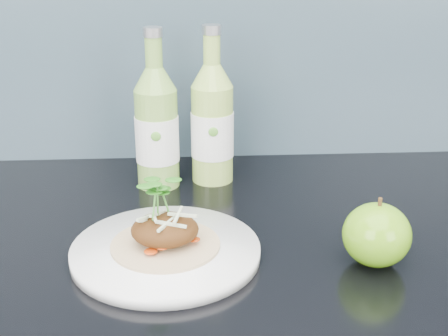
{
  "coord_description": "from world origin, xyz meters",
  "views": [
    {
      "loc": [
        -0.07,
        0.88,
        1.31
      ],
      "look_at": [
        -0.02,
        1.66,
        1.0
      ],
      "focal_mm": 50.0,
      "sensor_mm": 36.0,
      "label": 1
    }
  ],
  "objects_px": {
    "dinner_plate": "(166,251)",
    "cider_bottle_left": "(157,128)",
    "green_apple": "(377,235)",
    "cider_bottle_right": "(212,124)"
  },
  "relations": [
    {
      "from": "cider_bottle_left",
      "to": "cider_bottle_right",
      "type": "distance_m",
      "value": 0.09
    },
    {
      "from": "dinner_plate",
      "to": "green_apple",
      "type": "height_order",
      "value": "green_apple"
    },
    {
      "from": "green_apple",
      "to": "dinner_plate",
      "type": "bearing_deg",
      "value": 173.15
    },
    {
      "from": "cider_bottle_left",
      "to": "cider_bottle_right",
      "type": "xyz_separation_m",
      "value": [
        0.09,
        0.02,
        0.0
      ]
    },
    {
      "from": "green_apple",
      "to": "cider_bottle_right",
      "type": "height_order",
      "value": "cider_bottle_right"
    },
    {
      "from": "green_apple",
      "to": "cider_bottle_right",
      "type": "bearing_deg",
      "value": 123.59
    },
    {
      "from": "dinner_plate",
      "to": "cider_bottle_left",
      "type": "distance_m",
      "value": 0.26
    },
    {
      "from": "green_apple",
      "to": "cider_bottle_right",
      "type": "relative_size",
      "value": 0.41
    },
    {
      "from": "green_apple",
      "to": "cider_bottle_left",
      "type": "bearing_deg",
      "value": 135.96
    },
    {
      "from": "dinner_plate",
      "to": "green_apple",
      "type": "xyz_separation_m",
      "value": [
        0.27,
        -0.03,
        0.03
      ]
    }
  ]
}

